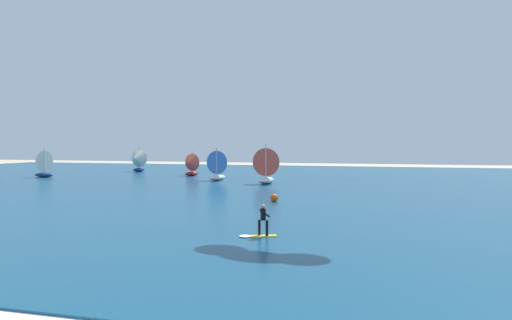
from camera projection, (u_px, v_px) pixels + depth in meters
ocean at (323, 185)px, 56.54m from camera, size 160.00×90.00×0.10m
shoreline_foam at (63, 320)px, 13.36m from camera, size 87.00×1.71×0.01m
kitesurfer at (259, 225)px, 24.83m from camera, size 2.02×1.30×1.67m
sailboat_anchored_offshore at (219, 165)px, 62.94m from camera, size 3.25×3.77×4.30m
sailboat_mid_right at (268, 165)px, 57.95m from camera, size 3.46×4.08×4.76m
sailboat_leading at (41, 164)px, 68.09m from camera, size 3.69×3.21×4.18m
sailboat_outermost at (137, 160)px, 81.04m from camera, size 2.98×3.54×4.17m
sailboat_trailing at (190, 164)px, 70.82m from camera, size 2.82×3.24×3.66m
marker_buoy at (274, 198)px, 39.54m from camera, size 0.65×0.65×0.65m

